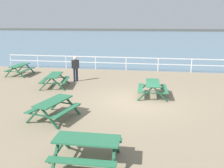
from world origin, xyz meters
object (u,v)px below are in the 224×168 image
picnic_table_near_right (55,78)px  picnic_table_seaward (20,67)px  picnic_table_corner (153,86)px  visitor (75,67)px  picnic_table_far_left (87,145)px  picnic_table_mid_centre (54,105)px

picnic_table_near_right → picnic_table_seaward: (-3.82, 2.69, 0.00)m
picnic_table_corner → visitor: (-5.02, 2.55, 0.36)m
picnic_table_near_right → picnic_table_far_left: (4.03, -7.48, 0.00)m
picnic_table_near_right → picnic_table_far_left: 8.50m
picnic_table_seaward → visitor: (4.64, -1.12, 0.36)m
picnic_table_near_right → visitor: (0.81, 1.57, 0.36)m
picnic_table_seaward → picnic_table_corner: 10.33m
visitor → picnic_table_seaward: bearing=38.1°
visitor → picnic_table_corner: bearing=-155.2°
picnic_table_mid_centre → visitor: size_ratio=1.27×
picnic_table_far_left → visitor: visitor is taller
picnic_table_near_right → picnic_table_mid_centre: (1.86, -4.61, 0.00)m
picnic_table_near_right → picnic_table_far_left: bearing=-161.5°
picnic_table_mid_centre → visitor: bearing=23.4°
picnic_table_mid_centre → picnic_table_far_left: 3.60m
picnic_table_mid_centre → visitor: visitor is taller
picnic_table_corner → picnic_table_far_left: bearing=163.3°
picnic_table_mid_centre → picnic_table_far_left: bearing=-129.2°
picnic_table_far_left → picnic_table_corner: 6.75m
picnic_table_far_left → visitor: (-3.22, 9.05, 0.36)m
picnic_table_seaward → picnic_table_far_left: bearing=-142.1°
picnic_table_corner → visitor: size_ratio=1.10×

